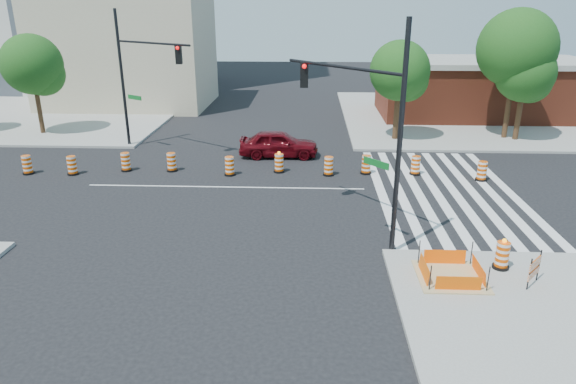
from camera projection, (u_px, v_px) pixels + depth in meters
The scene contains 27 objects.
ground at pixel (225, 187), 25.96m from camera, with size 120.00×120.00×0.00m, color black.
sidewalk_ne at pixel (478, 116), 42.07m from camera, with size 22.00×22.00×0.15m, color gray.
sidewalk_nw at pixel (49, 112), 43.55m from camera, with size 22.00×22.00×0.15m, color gray.
crosswalk_east at pixel (444, 190), 25.51m from camera, with size 6.75×13.50×0.01m.
lane_centerline at pixel (225, 187), 25.96m from camera, with size 14.00×0.12×0.01m, color silver.
excavation_pit at pixel (451, 275), 17.07m from camera, with size 2.20×2.20×0.90m.
brick_storefront at pixel (481, 88), 41.29m from camera, with size 16.50×8.50×4.60m.
beige_midrise at pixel (128, 49), 45.36m from camera, with size 14.00×10.00×10.00m, color #B8AD8C.
red_coupe at pixel (279, 144), 30.86m from camera, with size 1.90×4.72×1.61m, color #53070E.
signal_pole_se at pixel (365, 112), 18.70m from camera, with size 4.11×4.83×8.20m.
signal_pole_nw at pixel (139, 68), 30.69m from camera, with size 5.32×3.62×8.33m.
pit_drum at pixel (502, 256), 17.54m from camera, with size 0.57×0.57×1.11m.
barricade at pixel (535, 268), 16.44m from camera, with size 0.65×0.73×1.10m.
tree_north_b at pixel (33, 68), 34.79m from camera, with size 4.06×4.06×6.90m.
tree_north_c at pixel (400, 74), 33.28m from camera, with size 3.93×3.89×6.61m.
tree_north_d at pixel (517, 53), 33.15m from camera, with size 5.03×5.03×8.55m.
tree_north_e at pixel (525, 76), 33.16m from camera, with size 3.84×3.80×6.46m.
median_drum_0 at pixel (27, 165), 27.81m from camera, with size 0.60×0.60×1.02m.
median_drum_1 at pixel (72, 166), 27.71m from camera, with size 0.60×0.60×1.02m.
median_drum_2 at pixel (126, 162), 28.33m from camera, with size 0.60×0.60×1.02m.
median_drum_3 at pixel (172, 163), 28.29m from camera, with size 0.60×0.60×1.02m.
median_drum_4 at pixel (230, 167), 27.60m from camera, with size 0.60×0.60×1.02m.
median_drum_5 at pixel (279, 164), 28.11m from camera, with size 0.60×0.60×1.18m.
median_drum_6 at pixel (329, 167), 27.59m from camera, with size 0.60×0.60×1.02m.
median_drum_7 at pixel (366, 165), 27.85m from camera, with size 0.60×0.60×1.02m.
median_drum_8 at pixel (416, 166), 27.71m from camera, with size 0.60×0.60×1.02m.
median_drum_9 at pixel (482, 172), 26.77m from camera, with size 0.60×0.60×1.02m.
Camera 1 is at (4.25, -24.29, 8.72)m, focal length 32.00 mm.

